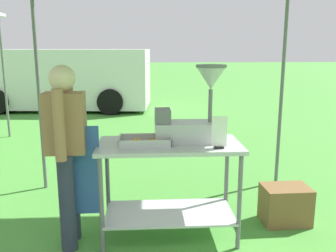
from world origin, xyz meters
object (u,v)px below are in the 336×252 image
at_px(donut_fryer, 192,113).
at_px(vendor, 67,148).
at_px(supply_crate, 285,205).
at_px(donut_cart, 169,170).
at_px(donut_tray, 145,142).
at_px(van_white, 62,78).
at_px(menu_sign, 219,135).

bearing_deg(donut_fryer, vendor, -172.65).
height_order(vendor, supply_crate, vendor).
xyz_separation_m(donut_cart, donut_tray, (-0.21, -0.04, 0.28)).
distance_m(vendor, supply_crate, 2.22).
height_order(donut_cart, vendor, vendor).
height_order(donut_fryer, vendor, vendor).
height_order(donut_cart, van_white, van_white).
height_order(menu_sign, supply_crate, menu_sign).
distance_m(menu_sign, supply_crate, 1.21).
bearing_deg(supply_crate, vendor, -172.20).
distance_m(vendor, van_white, 7.77).
distance_m(donut_fryer, menu_sign, 0.35).
height_order(donut_tray, menu_sign, menu_sign).
distance_m(donut_tray, supply_crate, 1.60).
distance_m(donut_tray, menu_sign, 0.65).
relative_size(donut_cart, supply_crate, 2.72).
height_order(supply_crate, van_white, van_white).
xyz_separation_m(menu_sign, vendor, (-1.30, 0.11, -0.12)).
xyz_separation_m(vendor, supply_crate, (2.08, 0.28, -0.71)).
xyz_separation_m(donut_tray, van_white, (-2.39, 7.54, -0.05)).
xyz_separation_m(donut_tray, menu_sign, (0.63, -0.15, 0.10)).
bearing_deg(vendor, donut_cart, 5.19).
relative_size(vendor, supply_crate, 3.41).
relative_size(donut_fryer, vendor, 0.43).
relative_size(donut_tray, van_white, 0.09).
bearing_deg(donut_cart, donut_tray, -169.63).
bearing_deg(van_white, menu_sign, -68.55).
relative_size(vendor, van_white, 0.32).
xyz_separation_m(donut_fryer, vendor, (-1.10, -0.14, -0.26)).
height_order(menu_sign, van_white, van_white).
bearing_deg(vendor, supply_crate, 7.80).
bearing_deg(supply_crate, menu_sign, -153.26).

